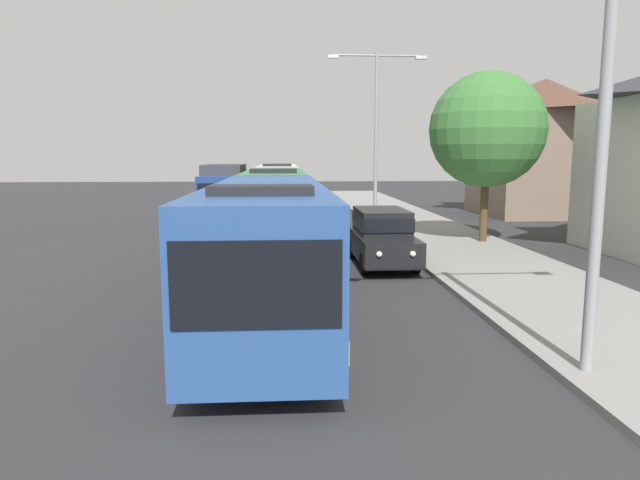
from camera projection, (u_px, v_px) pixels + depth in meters
name	position (u px, v px, depth m)	size (l,w,h in m)	color
bus_lead	(268.00, 244.00, 12.96)	(2.58, 10.93, 3.21)	#284C8C
bus_second_in_line	(275.00, 201.00, 25.18)	(2.58, 12.27, 3.21)	#33724C
bus_middle	(278.00, 185.00, 38.57)	(2.58, 12.36, 3.21)	silver
white_suv	(382.00, 235.00, 19.28)	(1.86, 4.95, 1.90)	black
box_truck_oncoming	(224.00, 188.00, 34.92)	(2.35, 7.51, 3.15)	navy
streetlamp_near	(609.00, 52.00, 8.73)	(6.42, 0.28, 8.34)	gray
streetlamp_mid	(376.00, 121.00, 30.48)	(5.24, 0.28, 8.99)	gray
roadside_tree	(487.00, 130.00, 23.10)	(4.70, 4.70, 6.94)	#4C3823
house_distant_gabled	(543.00, 147.00, 35.25)	(7.71, 7.66, 8.36)	#7A6656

